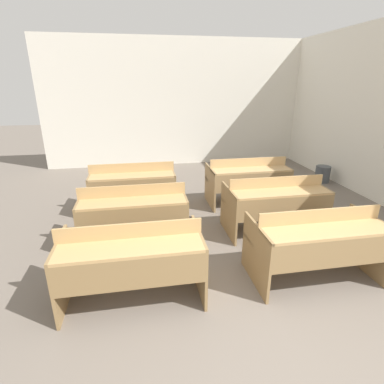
% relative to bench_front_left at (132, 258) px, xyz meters
% --- Properties ---
extents(wall_back, '(6.46, 0.06, 3.05)m').
position_rel_bench_front_left_xyz_m(wall_back, '(1.09, 5.17, 1.07)').
color(wall_back, white).
rests_on(wall_back, ground_plane).
extents(bench_front_left, '(1.35, 0.73, 0.82)m').
position_rel_bench_front_left_xyz_m(bench_front_left, '(0.00, 0.00, 0.00)').
color(bench_front_left, olive).
rests_on(bench_front_left, ground_plane).
extents(bench_front_right, '(1.35, 0.73, 0.82)m').
position_rel_bench_front_left_xyz_m(bench_front_right, '(1.93, -0.01, 0.00)').
color(bench_front_right, olive).
rests_on(bench_front_right, ground_plane).
extents(bench_second_left, '(1.35, 0.73, 0.82)m').
position_rel_bench_front_left_xyz_m(bench_second_left, '(0.01, 1.10, 0.00)').
color(bench_second_left, olive).
rests_on(bench_second_left, ground_plane).
extents(bench_second_right, '(1.35, 0.73, 0.82)m').
position_rel_bench_front_left_xyz_m(bench_second_right, '(1.97, 1.10, 0.00)').
color(bench_second_right, '#93754B').
rests_on(bench_second_right, ground_plane).
extents(bench_third_left, '(1.35, 0.73, 0.82)m').
position_rel_bench_front_left_xyz_m(bench_third_left, '(-0.01, 2.20, 0.00)').
color(bench_third_left, '#95764C').
rests_on(bench_third_left, ground_plane).
extents(bench_third_right, '(1.35, 0.73, 0.82)m').
position_rel_bench_front_left_xyz_m(bench_third_right, '(1.96, 2.20, 0.00)').
color(bench_third_right, '#9A7B51').
rests_on(bench_third_right, ground_plane).
extents(wastepaper_bin, '(0.30, 0.30, 0.35)m').
position_rel_bench_front_left_xyz_m(wastepaper_bin, '(3.99, 3.07, -0.28)').
color(wastepaper_bin, '#474C51').
rests_on(wastepaper_bin, ground_plane).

